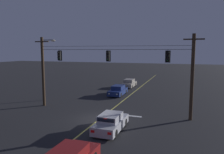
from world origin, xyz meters
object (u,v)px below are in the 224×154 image
Objects in this scene: traffic_light_leftmost at (59,56)px; traffic_light_centre at (168,57)px; traffic_light_left_inner at (108,56)px; car_oncoming_lead at (118,91)px; car_waiting_near_lane at (111,123)px; car_oncoming_trailing at (129,83)px; street_lamp_corner at (44,64)px.

traffic_light_leftmost is 11.63m from traffic_light_centre.
traffic_light_leftmost and traffic_light_left_inner have the same top height.
traffic_light_left_inner is 1.00× the size of traffic_light_centre.
car_waiting_near_lane is at bearing -74.79° from car_oncoming_lead.
car_oncoming_trailing is at bearing 91.55° from car_oncoming_lead.
street_lamp_corner reaches higher than traffic_light_left_inner.
traffic_light_leftmost is at bearing -31.35° from street_lamp_corner.
traffic_light_leftmost is 5.72m from traffic_light_left_inner.
traffic_light_leftmost reaches higher than car_oncoming_trailing.
traffic_light_left_inner is (5.72, 0.00, 0.00)m from traffic_light_leftmost.
car_oncoming_lead is (-7.52, 8.53, -5.19)m from traffic_light_centre.
traffic_light_leftmost is 0.16× the size of street_lamp_corner.
traffic_light_centre is at bearing -63.77° from car_oncoming_trailing.
street_lamp_corner is at bearing -119.50° from car_oncoming_trailing.
traffic_light_left_inner is 7.40m from car_waiting_near_lane.
car_oncoming_trailing is (-0.19, 7.13, 0.00)m from car_oncoming_lead.
car_oncoming_lead is (-3.64, 13.40, -0.00)m from car_waiting_near_lane.
traffic_light_centre is at bearing 0.00° from traffic_light_leftmost.
car_oncoming_lead and car_oncoming_trailing have the same top height.
street_lamp_corner reaches higher than car_oncoming_trailing.
car_oncoming_trailing is at bearing 96.57° from traffic_light_left_inner.
car_waiting_near_lane is 0.55× the size of street_lamp_corner.
traffic_light_left_inner is at bearing 112.65° from car_waiting_near_lane.
car_oncoming_lead is at bearing -88.45° from car_oncoming_trailing.
car_waiting_near_lane is (7.75, -4.87, -5.19)m from traffic_light_leftmost.
traffic_light_left_inner reaches higher than car_oncoming_trailing.
street_lamp_corner is (-9.40, 2.24, -1.13)m from traffic_light_left_inner.
street_lamp_corner is (-11.43, 7.11, 4.06)m from car_waiting_near_lane.
car_oncoming_lead is (-1.61, 8.53, -5.19)m from traffic_light_left_inner.
car_waiting_near_lane and car_oncoming_trailing have the same top height.
traffic_light_left_inner is at bearing 180.00° from traffic_light_centre.
car_oncoming_trailing is at bearing 75.98° from traffic_light_leftmost.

